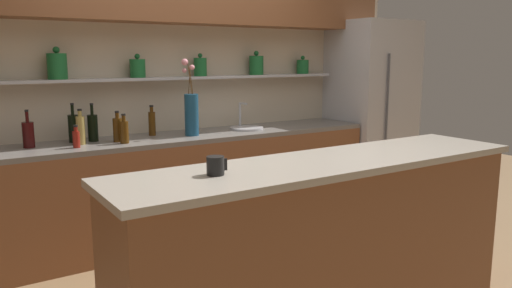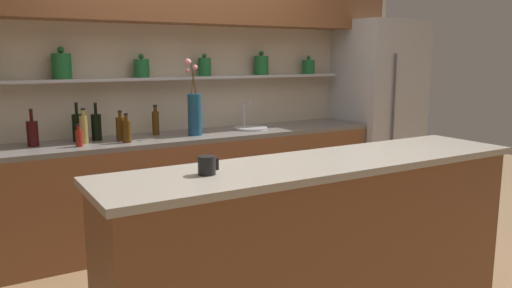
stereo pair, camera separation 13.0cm
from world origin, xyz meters
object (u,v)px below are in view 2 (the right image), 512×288
object	(u,v)px
bottle_spirit_0	(156,122)
bottle_sauce_7	(79,137)
sink_fixture	(250,127)
bottle_spirit_3	(127,131)
bottle_spirit_4	(121,129)
bottle_wine_2	(33,133)
bottle_wine_6	(77,127)
refrigerator	(378,113)
coffee_mug	(207,165)
bottle_wine_1	(96,127)
flower_vase	(194,112)
bottle_spirit_5	(84,129)

from	to	relation	value
bottle_spirit_0	bottle_sauce_7	xyz separation A→B (m)	(-0.70, -0.25, -0.04)
sink_fixture	bottle_spirit_3	size ratio (longest dim) A/B	1.34
bottle_spirit_0	bottle_spirit_4	world-z (taller)	bottle_spirit_0
bottle_wine_2	bottle_wine_6	size ratio (longest dim) A/B	0.91
refrigerator	coffee_mug	size ratio (longest dim) A/B	18.22
bottle_wine_1	bottle_wine_2	world-z (taller)	bottle_wine_1
flower_vase	bottle_wine_2	world-z (taller)	flower_vase
bottle_spirit_3	bottle_wine_6	xyz separation A→B (m)	(-0.32, 0.27, 0.02)
bottle_spirit_4	bottle_spirit_5	distance (m)	0.28
bottle_spirit_3	sink_fixture	bearing A→B (deg)	6.53
sink_fixture	bottle_wine_1	bearing A→B (deg)	176.12
sink_fixture	bottle_wine_2	world-z (taller)	bottle_wine_2
flower_vase	sink_fixture	size ratio (longest dim) A/B	2.09
bottle_wine_1	bottle_wine_6	xyz separation A→B (m)	(-0.14, 0.03, 0.00)
refrigerator	bottle_spirit_5	xyz separation A→B (m)	(-3.11, 0.04, 0.05)
refrigerator	bottle_spirit_0	bearing A→B (deg)	176.11
bottle_spirit_0	bottle_wine_6	xyz separation A→B (m)	(-0.66, 0.01, 0.00)
refrigerator	bottle_sauce_7	distance (m)	3.18
refrigerator	bottle_wine_2	bearing A→B (deg)	178.14
sink_fixture	bottle_wine_6	bearing A→B (deg)	175.26
flower_vase	bottle_spirit_3	bearing A→B (deg)	-173.08
bottle_wine_2	bottle_spirit_3	distance (m)	0.70
bottle_spirit_3	coffee_mug	world-z (taller)	bottle_spirit_3
bottle_wine_1	bottle_spirit_5	xyz separation A→B (m)	(-0.12, -0.10, 0.00)
bottle_wine_6	coffee_mug	distance (m)	1.99
bottle_spirit_5	bottle_spirit_4	bearing A→B (deg)	-7.34
bottle_spirit_0	bottle_sauce_7	size ratio (longest dim) A/B	1.53
sink_fixture	bottle_wine_1	world-z (taller)	bottle_wine_1
flower_vase	bottle_spirit_0	xyz separation A→B (m)	(-0.29, 0.18, -0.09)
flower_vase	bottle_wine_1	world-z (taller)	flower_vase
bottle_wine_2	bottle_spirit_3	xyz separation A→B (m)	(0.67, -0.20, -0.01)
bottle_spirit_4	bottle_wine_2	bearing A→B (deg)	170.54
bottle_spirit_0	coffee_mug	distance (m)	2.01
flower_vase	bottle_wine_6	distance (m)	0.97
bottle_spirit_5	refrigerator	bearing A→B (deg)	-0.76
bottle_spirit_0	bottle_spirit_5	world-z (taller)	bottle_spirit_5
sink_fixture	bottle_spirit_4	bearing A→B (deg)	-178.00
refrigerator	flower_vase	world-z (taller)	refrigerator
flower_vase	bottle_spirit_0	size ratio (longest dim) A/B	2.50
sink_fixture	bottle_wine_2	bearing A→B (deg)	178.04
coffee_mug	bottle_wine_6	bearing A→B (deg)	96.50
bottle_spirit_0	coffee_mug	xyz separation A→B (m)	(-0.43, -1.97, 0.03)
flower_vase	bottle_sauce_7	distance (m)	1.00
bottle_sauce_7	bottle_spirit_5	bearing A→B (deg)	62.14
sink_fixture	bottle_spirit_5	bearing A→B (deg)	-179.73
sink_fixture	bottle_spirit_0	size ratio (longest dim) A/B	1.20
bottle_spirit_4	bottle_sauce_7	distance (m)	0.36
bottle_spirit_5	bottle_wine_6	distance (m)	0.14
bottle_spirit_4	refrigerator	bearing A→B (deg)	-0.10
refrigerator	flower_vase	xyz separation A→B (m)	(-2.19, -0.02, 0.14)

